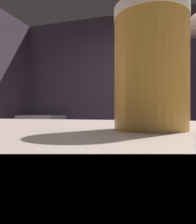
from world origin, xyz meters
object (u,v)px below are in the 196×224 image
object	(u,v)px
bottle_vinegar	(163,107)
bottle_hot_sauce	(173,106)
mixing_bowl	(139,129)
mini_fridge	(42,147)
pint_glass_far	(151,69)

from	to	relation	value
bottle_vinegar	bottle_hot_sauce	world-z (taller)	bottle_hot_sauce
mixing_bowl	bottle_vinegar	bearing A→B (deg)	81.12
mini_fridge	bottle_vinegar	xyz separation A→B (m)	(1.89, 0.24, 0.65)
mixing_bowl	bottle_hot_sauce	size ratio (longest dim) A/B	0.97
mixing_bowl	pint_glass_far	xyz separation A→B (m)	(0.20, -1.72, 0.20)
mixing_bowl	pint_glass_far	distance (m)	1.75
mini_fridge	pint_glass_far	distance (m)	3.44
mini_fridge	mixing_bowl	bearing A→B (deg)	-32.85
mixing_bowl	bottle_hot_sauce	bearing A→B (deg)	75.27
pint_glass_far	bottle_vinegar	xyz separation A→B (m)	(0.00, 3.05, 0.04)
mixing_bowl	bottle_vinegar	world-z (taller)	bottle_vinegar
bottle_vinegar	bottle_hot_sauce	bearing A→B (deg)	-12.65
pint_glass_far	bottle_hot_sauce	xyz separation A→B (m)	(0.14, 3.02, 0.04)
pint_glass_far	bottle_hot_sauce	distance (m)	3.02
mini_fridge	bottle_hot_sauce	bearing A→B (deg)	5.91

